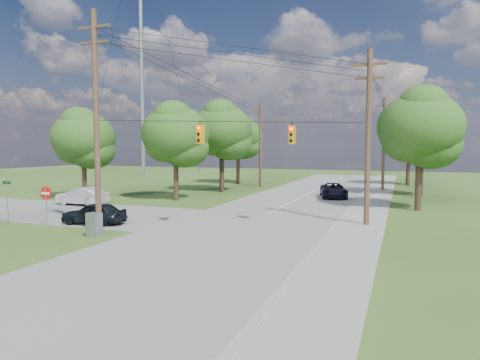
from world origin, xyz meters
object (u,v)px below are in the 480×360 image
at_px(pole_ne, 368,135).
at_px(pole_sw, 96,120).
at_px(pole_north_w, 260,144).
at_px(control_cabinet, 94,225).
at_px(do_not_enter_sign, 46,198).
at_px(car_cross_silver, 82,196).
at_px(car_main_north, 333,190).
at_px(pole_north_e, 384,143).
at_px(car_cross_dark, 94,213).

bearing_deg(pole_ne, pole_sw, -150.62).
bearing_deg(pole_north_w, pole_sw, -89.23).
bearing_deg(control_cabinet, pole_ne, 39.04).
xyz_separation_m(pole_ne, pole_north_w, (-13.90, 22.00, -0.34)).
bearing_deg(do_not_enter_sign, pole_north_w, 81.40).
relative_size(car_cross_silver, control_cabinet, 3.45).
distance_m(pole_north_w, car_main_north, 13.60).
relative_size(pole_north_e, car_main_north, 2.05).
bearing_deg(do_not_enter_sign, pole_sw, -8.85).
distance_m(pole_north_w, do_not_enter_sign, 29.46).
relative_size(car_cross_dark, do_not_enter_sign, 1.62).
relative_size(pole_north_e, pole_north_w, 1.00).
xyz_separation_m(car_main_north, do_not_enter_sign, (-13.79, -20.78, 1.06)).
bearing_deg(pole_north_w, car_main_north, -39.74).
bearing_deg(pole_north_w, control_cabinet, -88.71).
xyz_separation_m(pole_ne, car_cross_silver, (-22.40, 1.30, -4.70)).
height_order(pole_north_e, control_cabinet, pole_north_e).
distance_m(car_cross_silver, car_main_north, 22.22).
distance_m(pole_sw, pole_north_w, 29.62).
distance_m(pole_north_w, car_cross_silver, 22.80).
relative_size(pole_north_e, control_cabinet, 7.69).
xyz_separation_m(pole_sw, pole_north_e, (13.50, 29.60, -1.10)).
bearing_deg(do_not_enter_sign, control_cabinet, -17.02).
distance_m(car_main_north, control_cabinet, 23.94).
height_order(pole_ne, car_cross_dark, pole_ne).
height_order(pole_ne, control_cabinet, pole_ne).
relative_size(pole_ne, car_cross_dark, 2.67).
bearing_deg(car_main_north, pole_north_e, 50.12).
bearing_deg(pole_north_e, car_main_north, -116.02).
bearing_deg(car_main_north, control_cabinet, -126.48).
relative_size(pole_north_w, do_not_enter_sign, 4.11).
height_order(pole_ne, do_not_enter_sign, pole_ne).
bearing_deg(pole_north_e, do_not_enter_sign, -121.54).
distance_m(car_cross_dark, do_not_enter_sign, 2.88).
relative_size(control_cabinet, do_not_enter_sign, 0.53).
xyz_separation_m(pole_sw, car_cross_silver, (-8.90, 8.90, -5.46)).
bearing_deg(car_cross_silver, pole_ne, 88.67).
height_order(pole_north_e, pole_north_w, same).
xyz_separation_m(pole_sw, car_cross_dark, (-2.24, 2.30, -5.52)).
distance_m(pole_north_e, car_cross_dark, 31.82).
bearing_deg(car_main_north, do_not_enter_sign, -137.43).
bearing_deg(control_cabinet, car_main_north, 74.23).
height_order(pole_north_e, do_not_enter_sign, pole_north_e).
bearing_deg(do_not_enter_sign, pole_ne, 20.53).
distance_m(pole_ne, car_cross_silver, 22.92).
xyz_separation_m(pole_ne, do_not_enter_sign, (-17.80, -7.00, -3.70)).
bearing_deg(car_cross_silver, pole_north_e, 134.74).
height_order(car_cross_silver, control_cabinet, car_cross_silver).
bearing_deg(pole_sw, pole_north_e, 65.48).
height_order(pole_north_w, car_cross_silver, pole_north_w).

